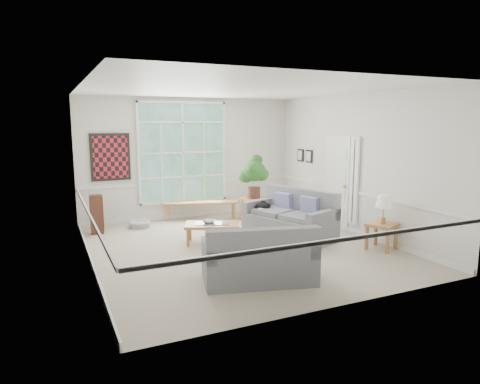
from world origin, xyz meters
The scene contains 24 objects.
floor centered at (0.00, 0.00, -0.01)m, with size 5.50×6.00×0.01m, color #A69A87.
ceiling centered at (0.00, 0.00, 3.00)m, with size 5.50×6.00×0.02m, color white.
wall_back centered at (0.00, 3.00, 1.50)m, with size 5.50×0.02×3.00m, color silver.
wall_front centered at (0.00, -3.00, 1.50)m, with size 5.50×0.02×3.00m, color silver.
wall_left centered at (-2.75, 0.00, 1.50)m, with size 0.02×6.00×3.00m, color silver.
wall_right centered at (2.75, 0.00, 1.50)m, with size 0.02×6.00×3.00m, color silver.
window_back centered at (-0.20, 2.96, 1.65)m, with size 2.30×0.08×2.40m, color white.
entry_door centered at (2.71, 0.60, 1.05)m, with size 0.08×0.90×2.10m, color white.
door_sidelight centered at (2.71, -0.03, 1.15)m, with size 0.08×0.26×1.90m, color white.
wall_art centered at (-1.95, 2.95, 1.60)m, with size 0.90×0.06×1.10m, color maroon.
wall_frame_near centered at (2.71, 1.75, 1.55)m, with size 0.04×0.26×0.32m, color black.
wall_frame_far centered at (2.71, 2.15, 1.55)m, with size 0.04×0.26×0.32m, color black.
loveseat_right centered at (1.22, 0.19, 0.50)m, with size 0.97×1.87×1.01m, color slate.
loveseat_front centered at (-0.47, -1.74, 0.45)m, with size 1.67×0.86×0.90m, color slate.
coffee_table centered at (-0.38, 0.48, 0.20)m, with size 1.08×0.59×0.40m, color #AC713D.
pewter_bowl centered at (-0.43, 0.53, 0.44)m, with size 0.30×0.30×0.07m, color gray.
window_bench centered at (0.14, 2.65, 0.21)m, with size 1.84×0.36×0.43m, color #AC713D.
end_table centered at (1.31, 1.98, 0.28)m, with size 0.56×0.56×0.56m, color #AC713D.
houseplant centered at (1.26, 1.93, 1.10)m, with size 0.63×0.63×1.09m, color #275B20, non-canonical shape.
side_table centered at (2.40, -1.25, 0.26)m, with size 0.50×0.50×0.51m, color #AC713D.
table_lamp centered at (2.39, -1.28, 0.78)m, with size 0.32×0.32×0.55m, color white, non-canonical shape.
pet_bed centered at (-1.45, 2.40, 0.07)m, with size 0.49×0.49×0.14m, color gray.
floor_speaker centered at (-2.40, 2.21, 0.43)m, with size 0.27×0.21×0.86m, color #402017.
cat centered at (0.90, 0.77, 0.60)m, with size 0.37×0.26×0.18m, color black.
Camera 1 is at (-3.32, -7.30, 2.41)m, focal length 32.00 mm.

